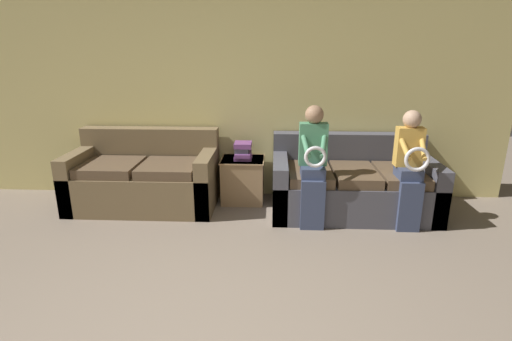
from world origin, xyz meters
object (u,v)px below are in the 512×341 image
Objects in this scene: book_stack at (243,151)px; child_right_seated at (410,164)px; child_left_seated at (313,161)px; side_shelf at (243,179)px; couch_main at (351,185)px; couch_side at (145,179)px.

child_right_seated is at bearing -20.16° from book_stack.
child_left_seated is 1.09m from side_shelf.
child_left_seated is 2.36× the size of side_shelf.
child_left_seated reaches higher than side_shelf.
child_right_seated reaches higher than book_stack.
child_right_seated is 2.28× the size of side_shelf.
couch_main is 1.43× the size of child_left_seated.
couch_main reaches higher than book_stack.
side_shelf is (-1.76, 0.64, -0.40)m from child_right_seated.
couch_side is at bearing 178.94° from couch_main.
child_right_seated reaches higher than couch_main.
child_left_seated is at bearing -39.10° from side_shelf.
couch_side is 1.33× the size of child_left_seated.
couch_main is 2.42m from couch_side.
couch_main is at bearing 139.82° from child_right_seated.
child_right_seated is at bearing -0.33° from child_left_seated.
child_left_seated is 0.98m from child_right_seated.
couch_side reaches higher than couch_main.
child_left_seated is (1.93, -0.45, 0.38)m from couch_side.
child_right_seated is 1.91m from side_shelf.
book_stack is (-1.76, 0.64, -0.05)m from child_right_seated.
child_left_seated reaches higher than couch_side.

